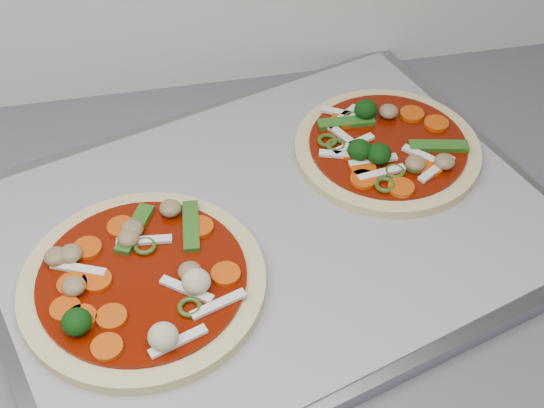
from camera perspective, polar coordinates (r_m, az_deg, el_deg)
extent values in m
cube|color=gray|center=(0.70, -0.09, -1.93)|extent=(0.59, 0.51, 0.02)
cube|color=gray|center=(0.69, -0.09, -1.41)|extent=(0.57, 0.49, 0.00)
cylinder|color=#D6C284|center=(0.65, -9.69, -5.90)|extent=(0.22, 0.22, 0.01)
cylinder|color=#741403|center=(0.64, -9.77, -5.48)|extent=(0.19, 0.19, 0.00)
cube|color=white|center=(0.65, -14.38, -4.73)|extent=(0.05, 0.03, 0.00)
ellipsoid|color=olive|center=(0.67, -10.47, -1.85)|extent=(0.03, 0.03, 0.01)
cube|color=white|center=(0.66, -9.60, -2.73)|extent=(0.05, 0.01, 0.00)
cube|color=#386722|center=(0.67, -10.30, -1.85)|extent=(0.04, 0.06, 0.00)
cylinder|color=#D43600|center=(0.67, -5.48, -1.72)|extent=(0.03, 0.03, 0.00)
ellipsoid|color=#B8B28E|center=(0.62, -5.72, -5.83)|extent=(0.02, 0.02, 0.02)
ellipsoid|color=olive|center=(0.64, -14.70, -6.00)|extent=(0.02, 0.02, 0.01)
cylinder|color=#D43600|center=(0.62, -11.98, -8.32)|extent=(0.03, 0.03, 0.00)
cylinder|color=#D43600|center=(0.63, -3.51, -5.28)|extent=(0.03, 0.03, 0.00)
ellipsoid|color=#0F3A0D|center=(0.61, -14.49, -8.59)|extent=(0.03, 0.03, 0.02)
ellipsoid|color=olive|center=(0.68, -7.66, -0.32)|extent=(0.02, 0.02, 0.01)
cube|color=white|center=(0.59, -7.08, -10.22)|extent=(0.05, 0.02, 0.00)
cylinder|color=#D43600|center=(0.60, -12.32, -10.48)|extent=(0.03, 0.03, 0.00)
cylinder|color=#D43600|center=(0.64, -13.05, -5.61)|extent=(0.03, 0.03, 0.00)
cube|color=white|center=(0.61, -4.06, -7.53)|extent=(0.05, 0.02, 0.00)
cylinder|color=#D43600|center=(0.62, -14.15, -8.30)|extent=(0.03, 0.03, 0.00)
cube|color=white|center=(0.62, -6.45, -6.42)|extent=(0.04, 0.04, 0.00)
cylinder|color=#D43600|center=(0.68, -11.29, -1.70)|extent=(0.03, 0.03, 0.00)
ellipsoid|color=olive|center=(0.66, -10.76, -2.53)|extent=(0.03, 0.03, 0.01)
cylinder|color=#D43600|center=(0.65, -14.81, -5.87)|extent=(0.03, 0.03, 0.00)
torus|color=#354914|center=(0.61, -6.21, -7.73)|extent=(0.03, 0.03, 0.00)
cube|color=#386722|center=(0.67, -6.12, -1.65)|extent=(0.02, 0.06, 0.00)
ellipsoid|color=#B8B28E|center=(0.59, -8.20, -9.84)|extent=(0.03, 0.03, 0.02)
ellipsoid|color=olive|center=(0.63, -6.20, -5.06)|extent=(0.02, 0.02, 0.01)
cylinder|color=#D43600|center=(0.63, -15.29, -7.64)|extent=(0.03, 0.03, 0.00)
torus|color=#354914|center=(0.66, -9.54, -3.13)|extent=(0.02, 0.02, 0.00)
ellipsoid|color=olive|center=(0.66, -14.92, -3.64)|extent=(0.03, 0.03, 0.01)
cylinder|color=#D43600|center=(0.67, -13.73, -3.23)|extent=(0.04, 0.04, 0.00)
ellipsoid|color=olive|center=(0.66, -15.97, -3.82)|extent=(0.02, 0.02, 0.01)
cylinder|color=#D6C284|center=(0.77, 8.66, 4.10)|extent=(0.24, 0.24, 0.01)
cylinder|color=#741403|center=(0.76, 8.71, 4.48)|extent=(0.20, 0.20, 0.00)
cube|color=#386722|center=(0.78, 5.61, 6.14)|extent=(0.06, 0.02, 0.00)
cylinder|color=#D43600|center=(0.73, 6.88, 2.67)|extent=(0.04, 0.04, 0.00)
torus|color=#354914|center=(0.74, 10.74, 2.83)|extent=(0.03, 0.03, 0.00)
cube|color=white|center=(0.75, 11.47, 3.51)|extent=(0.04, 0.04, 0.00)
ellipsoid|color=#0F3A0D|center=(0.78, 7.08, 7.07)|extent=(0.03, 0.03, 0.02)
ellipsoid|color=#0F3A0D|center=(0.73, 6.62, 4.07)|extent=(0.03, 0.03, 0.02)
ellipsoid|color=olive|center=(0.73, 10.75, 3.04)|extent=(0.03, 0.03, 0.01)
cube|color=#386722|center=(0.76, 12.44, 4.28)|extent=(0.06, 0.03, 0.00)
cube|color=white|center=(0.74, 7.62, 3.26)|extent=(0.05, 0.01, 0.00)
cube|color=white|center=(0.78, 5.32, 6.50)|extent=(0.04, 0.04, 0.00)
torus|color=#354914|center=(0.75, 4.84, 4.41)|extent=(0.03, 0.03, 0.00)
cylinder|color=#D43600|center=(0.80, 10.49, 6.68)|extent=(0.03, 0.03, 0.00)
cylinder|color=#D43600|center=(0.79, 12.27, 5.94)|extent=(0.03, 0.03, 0.00)
cylinder|color=#D43600|center=(0.74, 6.01, 3.93)|extent=(0.03, 0.03, 0.00)
cube|color=white|center=(0.74, 5.43, 3.70)|extent=(0.05, 0.02, 0.00)
torus|color=#354914|center=(0.75, 4.19, 4.79)|extent=(0.02, 0.02, 0.00)
cube|color=white|center=(0.79, 5.39, 6.80)|extent=(0.05, 0.03, 0.00)
torus|color=#354914|center=(0.71, 8.51, 1.42)|extent=(0.03, 0.03, 0.00)
torus|color=#354914|center=(0.78, 6.09, 6.42)|extent=(0.02, 0.02, 0.00)
ellipsoid|color=#0F3A0D|center=(0.73, 8.07, 3.77)|extent=(0.03, 0.03, 0.02)
cube|color=white|center=(0.72, 8.24, 2.33)|extent=(0.05, 0.02, 0.00)
cube|color=white|center=(0.75, 6.14, 4.48)|extent=(0.05, 0.03, 0.00)
ellipsoid|color=olive|center=(0.79, 8.77, 6.90)|extent=(0.03, 0.03, 0.01)
cylinder|color=#D43600|center=(0.78, 5.39, 6.31)|extent=(0.03, 0.03, 0.00)
cylinder|color=#D43600|center=(0.72, 6.89, 1.85)|extent=(0.03, 0.03, 0.00)
torus|color=#354914|center=(0.73, 9.22, 2.43)|extent=(0.02, 0.02, 0.00)
cylinder|color=#D43600|center=(0.74, 11.81, 2.73)|extent=(0.04, 0.04, 0.00)
cube|color=white|center=(0.76, 5.63, 4.92)|extent=(0.03, 0.05, 0.00)
cube|color=white|center=(0.74, 12.29, 2.62)|extent=(0.04, 0.03, 0.00)
ellipsoid|color=olive|center=(0.74, 12.85, 3.13)|extent=(0.03, 0.03, 0.01)
cylinder|color=#D43600|center=(0.71, 9.69, 1.23)|extent=(0.03, 0.03, 0.00)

